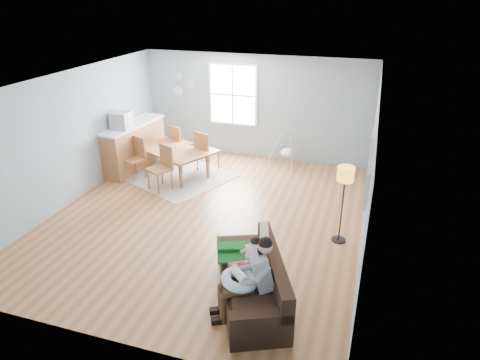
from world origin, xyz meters
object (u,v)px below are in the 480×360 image
(chair_ne, at_px, (205,149))
(baby_swing, at_px, (287,152))
(chair_sw, at_px, (136,155))
(sofa, at_px, (256,285))
(storage_cube, at_px, (244,294))
(counter, at_px, (134,146))
(floor_lamp, at_px, (345,180))
(toddler, at_px, (249,256))
(dining_table, at_px, (172,162))
(chair_nw, at_px, (179,141))
(father, at_px, (250,276))
(chair_se, at_px, (163,165))
(monitor, at_px, (121,120))

(chair_ne, bearing_deg, baby_swing, 28.01)
(baby_swing, bearing_deg, chair_sw, -151.24)
(chair_sw, xyz_separation_m, chair_ne, (1.43, 0.82, 0.03))
(sofa, bearing_deg, storage_cube, -120.50)
(storage_cube, height_order, counter, counter)
(sofa, distance_m, floor_lamp, 2.45)
(counter, bearing_deg, toddler, -42.84)
(dining_table, bearing_deg, counter, -160.56)
(toddler, height_order, chair_nw, chair_nw)
(storage_cube, distance_m, baby_swing, 5.49)
(counter, xyz_separation_m, baby_swing, (3.67, 1.27, -0.20))
(father, distance_m, chair_se, 4.54)
(chair_sw, height_order, monitor, monitor)
(chair_sw, bearing_deg, monitor, 159.50)
(storage_cube, bearing_deg, sofa, 59.50)
(toddler, xyz_separation_m, baby_swing, (-0.50, 5.13, -0.28))
(chair_sw, relative_size, monitor, 2.31)
(chair_nw, xyz_separation_m, baby_swing, (2.75, 0.59, -0.19))
(sofa, distance_m, chair_ne, 4.97)
(dining_table, bearing_deg, floor_lamp, 2.48)
(counter, bearing_deg, chair_se, -36.09)
(chair_sw, bearing_deg, counter, 125.41)
(dining_table, height_order, chair_nw, chair_nw)
(storage_cube, height_order, dining_table, dining_table)
(sofa, distance_m, father, 0.49)
(chair_nw, relative_size, counter, 0.47)
(sofa, distance_m, monitor, 5.75)
(dining_table, bearing_deg, chair_nw, 128.54)
(chair_nw, relative_size, chair_ne, 0.95)
(storage_cube, xyz_separation_m, chair_nw, (-3.28, 4.87, 0.34))
(sofa, height_order, chair_sw, chair_sw)
(sofa, bearing_deg, toddler, 134.99)
(floor_lamp, relative_size, chair_se, 1.42)
(toddler, xyz_separation_m, chair_sw, (-3.79, 3.33, -0.09))
(toddler, height_order, baby_swing, toddler)
(baby_swing, bearing_deg, chair_se, -137.40)
(baby_swing, bearing_deg, chair_ne, -151.99)
(storage_cube, bearing_deg, monitor, 137.95)
(chair_se, relative_size, monitor, 2.37)
(father, height_order, chair_ne, father)
(monitor, bearing_deg, chair_sw, -20.50)
(chair_ne, bearing_deg, counter, -171.34)
(father, relative_size, chair_ne, 1.20)
(floor_lamp, height_order, storage_cube, floor_lamp)
(father, xyz_separation_m, chair_sw, (-3.93, 3.77, -0.09))
(father, bearing_deg, floor_lamp, 66.69)
(chair_nw, bearing_deg, dining_table, -77.62)
(floor_lamp, xyz_separation_m, baby_swing, (-1.64, 3.24, -0.83))
(floor_lamp, bearing_deg, dining_table, 156.32)
(storage_cube, height_order, chair_ne, chair_ne)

